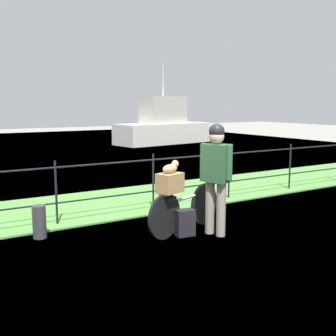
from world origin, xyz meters
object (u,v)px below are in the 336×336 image
at_px(wooden_crate, 170,183).
at_px(backpack_on_paving, 185,223).
at_px(cyclist_person, 216,169).
at_px(mooring_bollard, 39,222).
at_px(moored_boat_near, 163,127).
at_px(bicycle_main, 185,209).
at_px(terrier_dog, 171,168).

xyz_separation_m(wooden_crate, backpack_on_paving, (0.23, -0.06, -0.62)).
xyz_separation_m(cyclist_person, mooring_bollard, (-2.32, 1.22, -0.76)).
xyz_separation_m(wooden_crate, cyclist_person, (0.65, -0.26, 0.18)).
height_order(cyclist_person, mooring_bollard, cyclist_person).
height_order(mooring_bollard, moored_boat_near, moored_boat_near).
relative_size(cyclist_person, backpack_on_paving, 4.21).
bearing_deg(moored_boat_near, mooring_bollard, -127.67).
distance_m(bicycle_main, backpack_on_paving, 0.27).
height_order(terrier_dog, cyclist_person, cyclist_person).
distance_m(wooden_crate, terrier_dog, 0.22).
bearing_deg(mooring_bollard, cyclist_person, -27.75).
xyz_separation_m(terrier_dog, mooring_bollard, (-1.69, 0.95, -0.80)).
relative_size(wooden_crate, terrier_dog, 1.14).
height_order(cyclist_person, moored_boat_near, moored_boat_near).
relative_size(bicycle_main, cyclist_person, 0.96).
bearing_deg(moored_boat_near, wooden_crate, -120.28).
bearing_deg(bicycle_main, wooden_crate, -161.34).
bearing_deg(bicycle_main, terrier_dog, -161.34).
distance_m(wooden_crate, moored_boat_near, 14.85).
bearing_deg(cyclist_person, mooring_bollard, 152.25).
xyz_separation_m(terrier_dog, backpack_on_paving, (0.20, -0.07, -0.84)).
height_order(wooden_crate, cyclist_person, cyclist_person).
distance_m(terrier_dog, moored_boat_near, 14.83).
xyz_separation_m(bicycle_main, moored_boat_near, (7.14, 12.70, 0.49)).
bearing_deg(bicycle_main, moored_boat_near, 60.66).
relative_size(backpack_on_paving, mooring_bollard, 0.81).
distance_m(backpack_on_paving, moored_boat_near, 14.80).
xyz_separation_m(bicycle_main, backpack_on_paving, (-0.12, -0.18, -0.16)).
distance_m(cyclist_person, mooring_bollard, 2.72).
bearing_deg(mooring_bollard, wooden_crate, -29.96).
xyz_separation_m(bicycle_main, cyclist_person, (0.30, -0.37, 0.64)).
bearing_deg(terrier_dog, moored_boat_near, 59.78).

